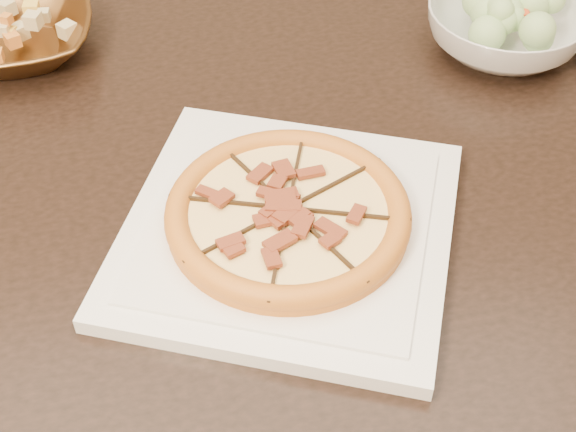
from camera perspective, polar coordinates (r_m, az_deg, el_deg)
The scene contains 6 objects.
dining_table at distance 1.00m, azimuth -5.28°, elevation 1.17°, with size 1.55×1.11×0.75m.
plate at distance 0.81m, azimuth 0.00°, elevation -0.97°, with size 0.40×0.40×0.02m.
pizza at distance 0.79m, azimuth -0.00°, elevation 0.20°, with size 0.24×0.24×0.03m.
bronze_bowl at distance 1.12m, azimuth -19.09°, elevation 11.99°, with size 0.21×0.21×0.05m, color brown.
mixed_dish at distance 1.10m, azimuth -19.67°, elevation 13.71°, with size 0.08×0.11×0.03m.
salad_bowl at distance 1.10m, azimuth 15.15°, elevation 12.67°, with size 0.20×0.20×0.06m, color silver.
Camera 1 is at (-0.05, -0.70, 1.34)m, focal length 50.00 mm.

